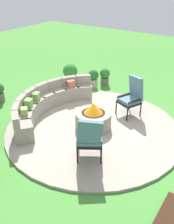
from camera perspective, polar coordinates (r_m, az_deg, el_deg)
name	(u,v)px	position (r m, az deg, el deg)	size (l,w,h in m)	color
ground_plane	(93,129)	(6.88, 1.38, -3.73)	(24.00, 24.00, 0.00)	#478C38
patio_circle	(93,128)	(6.87, 1.38, -3.52)	(4.63, 4.63, 0.06)	#9E9384
fire_pit	(93,118)	(6.70, 1.41, -1.32)	(0.95, 0.95, 0.71)	gray
curved_stone_bench	(47,103)	(7.49, -8.94, 2.00)	(3.43, 1.28, 0.73)	gray
lounge_chair_front_left	(89,137)	(5.45, 0.55, -5.72)	(0.80, 0.81, 1.11)	black
lounge_chair_front_right	(132,96)	(7.29, 10.04, 3.57)	(0.72, 0.71, 1.15)	black
potted_plant_1	(93,78)	(9.19, 1.46, 7.71)	(0.37, 0.37, 0.66)	#A89E8E
potted_plant_2	(70,73)	(9.38, -3.78, 8.66)	(0.53, 0.53, 0.81)	brown
potted_plant_4	(105,76)	(9.48, 4.02, 8.13)	(0.37, 0.37, 0.62)	#605B56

